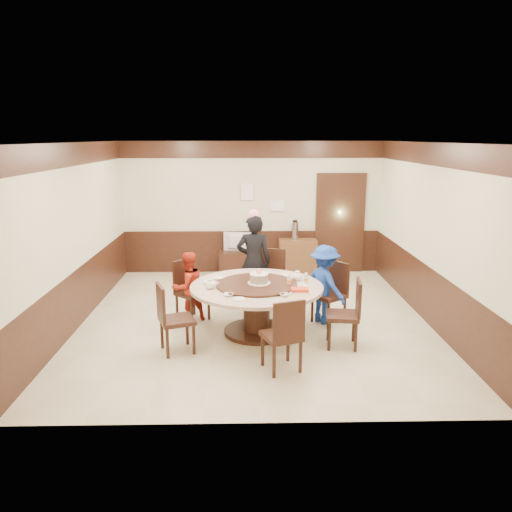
{
  "coord_description": "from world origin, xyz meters",
  "views": [
    {
      "loc": [
        -0.15,
        -7.61,
        2.88
      ],
      "look_at": [
        0.02,
        -0.17,
        1.1
      ],
      "focal_mm": 35.0,
      "sensor_mm": 36.0,
      "label": 1
    }
  ],
  "objects_px": {
    "television": "(239,242)",
    "thermos": "(295,231)",
    "tv_stand": "(240,263)",
    "side_cabinet": "(298,257)",
    "person_standing": "(254,262)",
    "person_red": "(188,287)",
    "shrimp_platter": "(300,291)",
    "person_blue": "(325,284)",
    "banquet_table": "(257,299)",
    "birthday_cake": "(259,278)"
  },
  "relations": [
    {
      "from": "person_red",
      "to": "television",
      "type": "distance_m",
      "value": 2.9
    },
    {
      "from": "shrimp_platter",
      "to": "banquet_table",
      "type": "bearing_deg",
      "value": 148.68
    },
    {
      "from": "person_standing",
      "to": "person_red",
      "type": "height_order",
      "value": "person_standing"
    },
    {
      "from": "person_blue",
      "to": "side_cabinet",
      "type": "relative_size",
      "value": 1.57
    },
    {
      "from": "person_standing",
      "to": "television",
      "type": "bearing_deg",
      "value": -82.33
    },
    {
      "from": "shrimp_platter",
      "to": "thermos",
      "type": "xyz_separation_m",
      "value": [
        0.3,
        3.71,
        0.16
      ]
    },
    {
      "from": "person_blue",
      "to": "shrimp_platter",
      "type": "height_order",
      "value": "person_blue"
    },
    {
      "from": "banquet_table",
      "to": "birthday_cake",
      "type": "relative_size",
      "value": 5.81
    },
    {
      "from": "banquet_table",
      "to": "side_cabinet",
      "type": "relative_size",
      "value": 2.45
    },
    {
      "from": "birthday_cake",
      "to": "tv_stand",
      "type": "distance_m",
      "value": 3.38
    },
    {
      "from": "tv_stand",
      "to": "side_cabinet",
      "type": "xyz_separation_m",
      "value": [
        1.25,
        0.03,
        0.12
      ]
    },
    {
      "from": "banquet_table",
      "to": "side_cabinet",
      "type": "bearing_deg",
      "value": 73.98
    },
    {
      "from": "side_cabinet",
      "to": "television",
      "type": "bearing_deg",
      "value": -178.62
    },
    {
      "from": "birthday_cake",
      "to": "thermos",
      "type": "relative_size",
      "value": 0.89
    },
    {
      "from": "person_blue",
      "to": "tv_stand",
      "type": "distance_m",
      "value": 3.21
    },
    {
      "from": "thermos",
      "to": "tv_stand",
      "type": "bearing_deg",
      "value": -178.55
    },
    {
      "from": "person_red",
      "to": "television",
      "type": "xyz_separation_m",
      "value": [
        0.79,
        2.79,
        0.13
      ]
    },
    {
      "from": "birthday_cake",
      "to": "shrimp_platter",
      "type": "xyz_separation_m",
      "value": [
        0.56,
        -0.37,
        -0.08
      ]
    },
    {
      "from": "person_red",
      "to": "side_cabinet",
      "type": "xyz_separation_m",
      "value": [
        2.03,
        2.82,
        -0.19
      ]
    },
    {
      "from": "shrimp_platter",
      "to": "side_cabinet",
      "type": "height_order",
      "value": "shrimp_platter"
    },
    {
      "from": "person_standing",
      "to": "side_cabinet",
      "type": "bearing_deg",
      "value": -114.02
    },
    {
      "from": "tv_stand",
      "to": "thermos",
      "type": "relative_size",
      "value": 2.24
    },
    {
      "from": "person_red",
      "to": "television",
      "type": "bearing_deg",
      "value": -143.1
    },
    {
      "from": "shrimp_platter",
      "to": "television",
      "type": "relative_size",
      "value": 0.42
    },
    {
      "from": "banquet_table",
      "to": "person_blue",
      "type": "xyz_separation_m",
      "value": [
        1.08,
        0.43,
        0.09
      ]
    },
    {
      "from": "person_red",
      "to": "tv_stand",
      "type": "relative_size",
      "value": 1.34
    },
    {
      "from": "banquet_table",
      "to": "birthday_cake",
      "type": "bearing_deg",
      "value": 13.99
    },
    {
      "from": "birthday_cake",
      "to": "person_red",
      "type": "bearing_deg",
      "value": 154.92
    },
    {
      "from": "thermos",
      "to": "birthday_cake",
      "type": "bearing_deg",
      "value": -104.43
    },
    {
      "from": "side_cabinet",
      "to": "thermos",
      "type": "xyz_separation_m",
      "value": [
        -0.07,
        0.0,
        0.56
      ]
    },
    {
      "from": "person_standing",
      "to": "shrimp_platter",
      "type": "bearing_deg",
      "value": 112.06
    },
    {
      "from": "television",
      "to": "side_cabinet",
      "type": "xyz_separation_m",
      "value": [
        1.25,
        0.03,
        -0.33
      ]
    },
    {
      "from": "side_cabinet",
      "to": "person_blue",
      "type": "bearing_deg",
      "value": -87.7
    },
    {
      "from": "television",
      "to": "thermos",
      "type": "distance_m",
      "value": 1.21
    },
    {
      "from": "birthday_cake",
      "to": "side_cabinet",
      "type": "relative_size",
      "value": 0.42
    },
    {
      "from": "shrimp_platter",
      "to": "television",
      "type": "distance_m",
      "value": 3.79
    },
    {
      "from": "banquet_table",
      "to": "person_standing",
      "type": "distance_m",
      "value": 1.23
    },
    {
      "from": "tv_stand",
      "to": "television",
      "type": "height_order",
      "value": "television"
    },
    {
      "from": "tv_stand",
      "to": "television",
      "type": "relative_size",
      "value": 1.2
    },
    {
      "from": "side_cabinet",
      "to": "shrimp_platter",
      "type": "bearing_deg",
      "value": -95.59
    },
    {
      "from": "banquet_table",
      "to": "tv_stand",
      "type": "distance_m",
      "value": 3.34
    },
    {
      "from": "person_blue",
      "to": "person_standing",
      "type": "bearing_deg",
      "value": 20.72
    },
    {
      "from": "birthday_cake",
      "to": "banquet_table",
      "type": "bearing_deg",
      "value": -166.01
    },
    {
      "from": "birthday_cake",
      "to": "television",
      "type": "height_order",
      "value": "birthday_cake"
    },
    {
      "from": "television",
      "to": "shrimp_platter",
      "type": "bearing_deg",
      "value": 113.73
    },
    {
      "from": "person_standing",
      "to": "person_blue",
      "type": "bearing_deg",
      "value": 145.71
    },
    {
      "from": "person_standing",
      "to": "person_blue",
      "type": "relative_size",
      "value": 1.29
    },
    {
      "from": "person_blue",
      "to": "tv_stand",
      "type": "xyz_separation_m",
      "value": [
        -1.36,
        2.88,
        -0.38
      ]
    },
    {
      "from": "banquet_table",
      "to": "person_red",
      "type": "distance_m",
      "value": 1.2
    },
    {
      "from": "person_standing",
      "to": "side_cabinet",
      "type": "relative_size",
      "value": 2.03
    }
  ]
}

